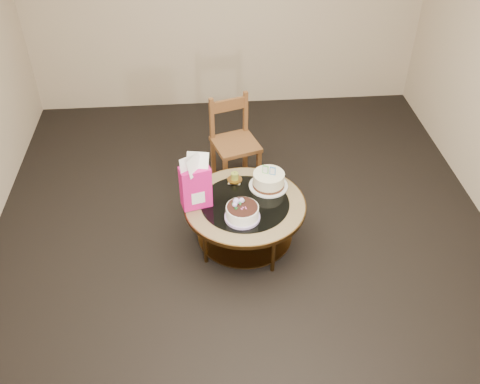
{
  "coord_description": "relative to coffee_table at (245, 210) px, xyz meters",
  "views": [
    {
      "loc": [
        -0.32,
        -3.37,
        3.32
      ],
      "look_at": [
        -0.04,
        0.02,
        0.56
      ],
      "focal_mm": 40.0,
      "sensor_mm": 36.0,
      "label": 1
    }
  ],
  "objects": [
    {
      "name": "pillar_candle",
      "position": [
        -0.06,
        0.3,
        0.11
      ],
      "size": [
        0.13,
        0.13,
        0.1
      ],
      "rotation": [
        0.0,
        0.0,
        -0.2
      ],
      "color": "#EECA62",
      "rests_on": "coffee_table"
    },
    {
      "name": "coffee_table",
      "position": [
        0.0,
        0.0,
        0.0
      ],
      "size": [
        1.02,
        1.02,
        0.46
      ],
      "color": "brown",
      "rests_on": "ground"
    },
    {
      "name": "cream_cake",
      "position": [
        0.22,
        0.2,
        0.15
      ],
      "size": [
        0.34,
        0.34,
        0.21
      ],
      "rotation": [
        0.0,
        0.0,
        -0.4
      ],
      "color": "white",
      "rests_on": "coffee_table"
    },
    {
      "name": "room_walls",
      "position": [
        -0.0,
        0.0,
        1.16
      ],
      "size": [
        4.52,
        5.02,
        2.61
      ],
      "color": "tan",
      "rests_on": "ground"
    },
    {
      "name": "dining_chair",
      "position": [
        -0.02,
        0.94,
        0.07
      ],
      "size": [
        0.51,
        0.51,
        0.88
      ],
      "rotation": [
        0.0,
        0.0,
        0.3
      ],
      "color": "brown",
      "rests_on": "ground"
    },
    {
      "name": "ground",
      "position": [
        -0.0,
        0.0,
        -0.38
      ],
      "size": [
        5.0,
        5.0,
        0.0
      ],
      "primitive_type": "plane",
      "color": "black",
      "rests_on": "ground"
    },
    {
      "name": "gift_bag",
      "position": [
        -0.4,
        0.01,
        0.32
      ],
      "size": [
        0.27,
        0.22,
        0.48
      ],
      "rotation": [
        0.0,
        0.0,
        0.26
      ],
      "color": "#F01691",
      "rests_on": "coffee_table"
    },
    {
      "name": "decorated_cake",
      "position": [
        -0.04,
        -0.19,
        0.13
      ],
      "size": [
        0.29,
        0.29,
        0.17
      ],
      "rotation": [
        0.0,
        0.0,
        -0.26
      ],
      "color": "#BEA2E5",
      "rests_on": "coffee_table"
    }
  ]
}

